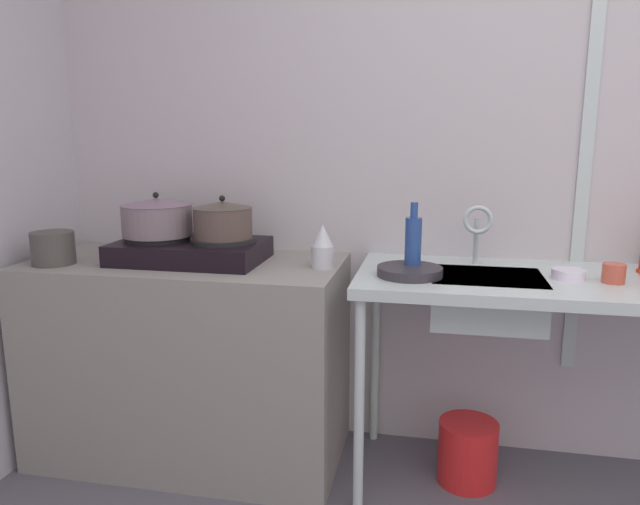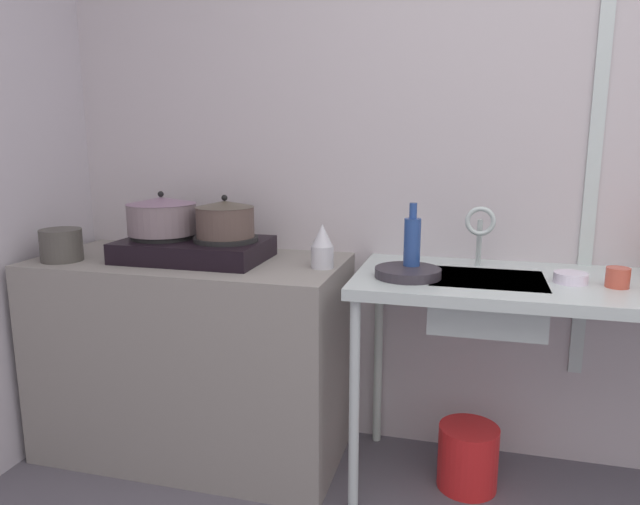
# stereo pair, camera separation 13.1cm
# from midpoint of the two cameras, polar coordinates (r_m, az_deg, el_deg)

# --- Properties ---
(wall_back) EXTENTS (5.17, 0.10, 2.62)m
(wall_back) POSITION_cam_midpoint_polar(r_m,az_deg,el_deg) (2.51, 26.38, 9.85)
(wall_back) COLOR beige
(wall_back) RESTS_ON ground
(wall_metal_strip) EXTENTS (0.05, 0.01, 2.10)m
(wall_metal_strip) POSITION_cam_midpoint_polar(r_m,az_deg,el_deg) (2.46, 27.14, 12.85)
(wall_metal_strip) COLOR silver
(counter_concrete) EXTENTS (1.25, 0.60, 0.84)m
(counter_concrete) POSITION_cam_midpoint_polar(r_m,az_deg,el_deg) (2.52, -10.83, -9.97)
(counter_concrete) COLOR gray
(counter_concrete) RESTS_ON ground
(counter_sink) EXTENTS (1.36, 0.60, 0.84)m
(counter_sink) POSITION_cam_midpoint_polar(r_m,az_deg,el_deg) (2.21, 23.29, -4.23)
(counter_sink) COLOR silver
(counter_sink) RESTS_ON ground
(stove) EXTENTS (0.58, 0.37, 0.10)m
(stove) POSITION_cam_midpoint_polar(r_m,az_deg,el_deg) (2.39, -10.70, 0.41)
(stove) COLOR black
(stove) RESTS_ON counter_concrete
(pot_on_left_burner) EXTENTS (0.28, 0.28, 0.17)m
(pot_on_left_burner) POSITION_cam_midpoint_polar(r_m,az_deg,el_deg) (2.43, -13.78, 3.55)
(pot_on_left_burner) COLOR slate
(pot_on_left_burner) RESTS_ON stove
(pot_on_right_burner) EXTENTS (0.23, 0.23, 0.17)m
(pot_on_right_burner) POSITION_cam_midpoint_polar(r_m,az_deg,el_deg) (2.31, -7.70, 3.29)
(pot_on_right_burner) COLOR brown
(pot_on_right_burner) RESTS_ON stove
(pot_beside_stove) EXTENTS (0.16, 0.16, 0.13)m
(pot_beside_stove) POSITION_cam_midpoint_polar(r_m,az_deg,el_deg) (2.51, -22.70, 0.67)
(pot_beside_stove) COLOR #4B4741
(pot_beside_stove) RESTS_ON counter_concrete
(percolator) EXTENTS (0.09, 0.09, 0.17)m
(percolator) POSITION_cam_midpoint_polar(r_m,az_deg,el_deg) (2.19, 1.95, 0.56)
(percolator) COLOR silver
(percolator) RESTS_ON counter_concrete
(sink_basin) EXTENTS (0.39, 0.32, 0.17)m
(sink_basin) POSITION_cam_midpoint_polar(r_m,az_deg,el_deg) (2.17, 17.70, -4.62)
(sink_basin) COLOR silver
(sink_basin) RESTS_ON counter_sink
(faucet) EXTENTS (0.11, 0.07, 0.24)m
(faucet) POSITION_cam_midpoint_polar(r_m,az_deg,el_deg) (2.27, 17.04, 2.43)
(faucet) COLOR silver
(faucet) RESTS_ON counter_sink
(frying_pan) EXTENTS (0.23, 0.23, 0.03)m
(frying_pan) POSITION_cam_midpoint_polar(r_m,az_deg,el_deg) (2.09, 10.39, -1.96)
(frying_pan) COLOR #312B33
(frying_pan) RESTS_ON counter_sink
(cup_by_rack) EXTENTS (0.08, 0.08, 0.07)m
(cup_by_rack) POSITION_cam_midpoint_polar(r_m,az_deg,el_deg) (2.19, 28.73, -2.18)
(cup_by_rack) COLOR #C44F3B
(cup_by_rack) RESTS_ON counter_sink
(small_bowl_on_drainboard) EXTENTS (0.11, 0.11, 0.04)m
(small_bowl_on_drainboard) POSITION_cam_midpoint_polar(r_m,az_deg,el_deg) (2.18, 24.99, -2.27)
(small_bowl_on_drainboard) COLOR white
(small_bowl_on_drainboard) RESTS_ON counter_sink
(bottle_by_sink) EXTENTS (0.06, 0.06, 0.26)m
(bottle_by_sink) POSITION_cam_midpoint_polar(r_m,az_deg,el_deg) (2.12, 10.79, 0.73)
(bottle_by_sink) COLOR #26458A
(bottle_by_sink) RESTS_ON counter_sink
(bucket_on_floor) EXTENTS (0.23, 0.23, 0.25)m
(bucket_on_floor) POSITION_cam_midpoint_polar(r_m,az_deg,el_deg) (2.44, 15.89, -18.75)
(bucket_on_floor) COLOR red
(bucket_on_floor) RESTS_ON ground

